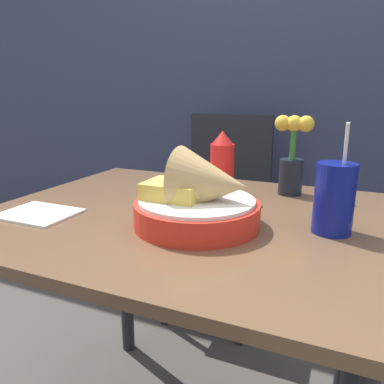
# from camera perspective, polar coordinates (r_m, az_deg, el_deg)

# --- Properties ---
(wall_window) EXTENTS (7.00, 0.06, 2.60)m
(wall_window) POSITION_cam_1_polar(r_m,az_deg,el_deg) (2.01, 13.82, 22.05)
(wall_window) COLOR #2D334C
(wall_window) RESTS_ON ground_plane
(dining_table) EXTENTS (0.94, 0.79, 0.75)m
(dining_table) POSITION_cam_1_polar(r_m,az_deg,el_deg) (0.97, -1.37, -9.89)
(dining_table) COLOR brown
(dining_table) RESTS_ON ground_plane
(chair_far_window) EXTENTS (0.40, 0.40, 0.94)m
(chair_far_window) POSITION_cam_1_polar(r_m,az_deg,el_deg) (1.78, 4.85, -0.99)
(chair_far_window) COLOR black
(chair_far_window) RESTS_ON ground_plane
(food_basket) EXTENTS (0.28, 0.28, 0.18)m
(food_basket) POSITION_cam_1_polar(r_m,az_deg,el_deg) (0.81, 1.44, -1.18)
(food_basket) COLOR red
(food_basket) RESTS_ON dining_table
(ketchup_bottle) EXTENTS (0.06, 0.06, 0.19)m
(ketchup_bottle) POSITION_cam_1_polar(r_m,az_deg,el_deg) (1.02, 4.60, 3.89)
(ketchup_bottle) COLOR red
(ketchup_bottle) RESTS_ON dining_table
(drink_cup) EXTENTS (0.08, 0.08, 0.23)m
(drink_cup) POSITION_cam_1_polar(r_m,az_deg,el_deg) (0.83, 20.83, -1.16)
(drink_cup) COLOR navy
(drink_cup) RESTS_ON dining_table
(flower_vase) EXTENTS (0.11, 0.07, 0.22)m
(flower_vase) POSITION_cam_1_polar(r_m,az_deg,el_deg) (1.10, 14.99, 5.17)
(flower_vase) COLOR black
(flower_vase) RESTS_ON dining_table
(napkin) EXTENTS (0.17, 0.14, 0.01)m
(napkin) POSITION_cam_1_polar(r_m,az_deg,el_deg) (0.97, -22.32, -3.07)
(napkin) COLOR white
(napkin) RESTS_ON dining_table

